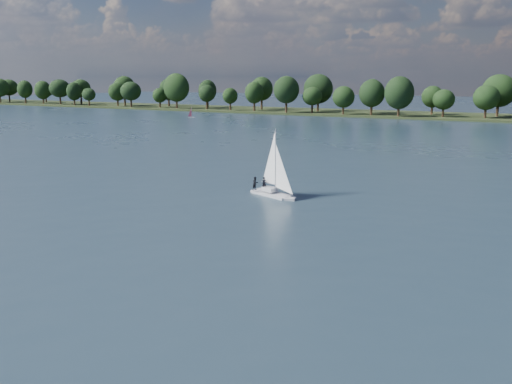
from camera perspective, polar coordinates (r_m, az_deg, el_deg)
ground at (r=123.56m, az=8.91°, el=4.27°), size 700.00×700.00×0.00m
far_shore at (r=231.46m, az=18.74°, el=7.11°), size 660.00×40.00×1.50m
sailboat at (r=73.52m, az=1.57°, el=1.58°), size 7.21×4.43×9.20m
dinghy_pink at (r=217.33m, az=-6.45°, el=7.66°), size 2.69×2.40×4.16m
pontoon at (r=318.64m, az=-19.24°, el=8.12°), size 4.15×2.32×0.50m
treeline at (r=233.15m, az=12.85°, el=9.44°), size 562.44×74.46×17.66m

